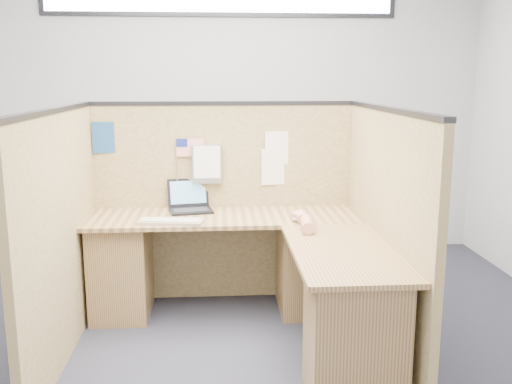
{
  "coord_description": "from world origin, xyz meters",
  "views": [
    {
      "loc": [
        -0.05,
        -3.3,
        1.7
      ],
      "look_at": [
        0.21,
        0.5,
        0.94
      ],
      "focal_mm": 40.0,
      "sensor_mm": 36.0,
      "label": 1
    }
  ],
  "objects": [
    {
      "name": "paper_left",
      "position": [
        0.41,
        0.97,
        1.18
      ],
      "size": [
        0.2,
        0.02,
        0.25
      ],
      "primitive_type": "cube",
      "rotation": [
        0.0,
        0.0,
        0.1
      ],
      "color": "white",
      "rests_on": "cubicle_partitions"
    },
    {
      "name": "file_holder",
      "position": [
        -0.12,
        0.94,
        1.07
      ],
      "size": [
        0.23,
        0.05,
        0.29
      ],
      "color": "slate",
      "rests_on": "cubicle_partitions"
    },
    {
      "name": "wall_back",
      "position": [
        0.0,
        2.25,
        1.4
      ],
      "size": [
        5.0,
        0.0,
        5.0
      ],
      "primitive_type": "plane",
      "rotation": [
        1.57,
        0.0,
        0.0
      ],
      "color": "#AAAEB0",
      "rests_on": "floor"
    },
    {
      "name": "keyboard",
      "position": [
        -0.37,
        0.48,
        0.74
      ],
      "size": [
        0.45,
        0.21,
        0.03
      ],
      "rotation": [
        0.0,
        0.0,
        -0.14
      ],
      "color": "gray",
      "rests_on": "l_desk"
    },
    {
      "name": "l_desk",
      "position": [
        0.18,
        0.29,
        0.39
      ],
      "size": [
        1.95,
        1.75,
        0.73
      ],
      "color": "brown",
      "rests_on": "floor"
    },
    {
      "name": "laptop",
      "position": [
        -0.25,
        0.87,
        0.78
      ],
      "size": [
        0.34,
        0.34,
        0.22
      ],
      "rotation": [
        0.0,
        0.0,
        0.18
      ],
      "color": "black",
      "rests_on": "l_desk"
    },
    {
      "name": "blue_poster",
      "position": [
        -0.88,
        0.97,
        1.27
      ],
      "size": [
        0.17,
        0.02,
        0.23
      ],
      "primitive_type": "cube",
      "rotation": [
        0.0,
        0.0,
        0.1
      ],
      "color": "navy",
      "rests_on": "cubicle_partitions"
    },
    {
      "name": "paper_right",
      "position": [
        0.4,
        0.97,
        1.04
      ],
      "size": [
        0.22,
        0.03,
        0.28
      ],
      "primitive_type": "cube",
      "rotation": [
        0.0,
        0.0,
        0.12
      ],
      "color": "white",
      "rests_on": "cubicle_partitions"
    },
    {
      "name": "cubicle_partitions",
      "position": [
        0.0,
        0.43,
        0.77
      ],
      "size": [
        2.06,
        1.83,
        1.53
      ],
      "color": "brown",
      "rests_on": "floor"
    },
    {
      "name": "floor",
      "position": [
        0.0,
        0.0,
        0.0
      ],
      "size": [
        5.0,
        5.0,
        0.0
      ],
      "primitive_type": "plane",
      "color": "black",
      "rests_on": "ground"
    },
    {
      "name": "hand_forearm",
      "position": [
        0.53,
        0.33,
        0.77
      ],
      "size": [
        0.12,
        0.42,
        0.09
      ],
      "color": "tan",
      "rests_on": "l_desk"
    },
    {
      "name": "mouse",
      "position": [
        0.52,
        0.48,
        0.75
      ],
      "size": [
        0.13,
        0.1,
        0.05
      ],
      "primitive_type": "ellipsoid",
      "rotation": [
        0.0,
        0.0,
        0.23
      ],
      "color": "silver",
      "rests_on": "l_desk"
    },
    {
      "name": "wall_front",
      "position": [
        0.0,
        -2.25,
        1.4
      ],
      "size": [
        5.0,
        0.0,
        5.0
      ],
      "primitive_type": "plane",
      "rotation": [
        -1.57,
        0.0,
        0.0
      ],
      "color": "#AAAEB0",
      "rests_on": "floor"
    },
    {
      "name": "american_flag",
      "position": [
        -0.27,
        0.96,
        1.18
      ],
      "size": [
        0.21,
        0.01,
        0.36
      ],
      "color": "olive",
      "rests_on": "cubicle_partitions"
    }
  ]
}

